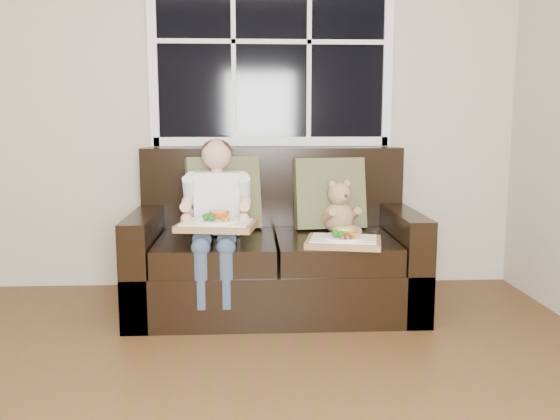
{
  "coord_description": "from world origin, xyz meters",
  "views": [
    {
      "loc": [
        0.43,
        -1.55,
        1.15
      ],
      "look_at": [
        0.6,
        1.85,
        0.62
      ],
      "focal_mm": 38.0,
      "sensor_mm": 36.0,
      "label": 1
    }
  ],
  "objects": [
    {
      "name": "pillow_left",
      "position": [
        0.26,
        2.17,
        0.68
      ],
      "size": [
        0.49,
        0.31,
        0.47
      ],
      "rotation": [
        -0.21,
        0.0,
        0.24
      ],
      "color": "brown",
      "rests_on": "loveseat"
    },
    {
      "name": "child",
      "position": [
        0.23,
        1.9,
        0.65
      ],
      "size": [
        0.39,
        0.6,
        0.89
      ],
      "color": "white",
      "rests_on": "loveseat"
    },
    {
      "name": "tray_right",
      "position": [
        0.95,
        1.66,
        0.48
      ],
      "size": [
        0.47,
        0.39,
        0.09
      ],
      "rotation": [
        0.0,
        0.0,
        -0.21
      ],
      "color": "olive",
      "rests_on": "loveseat"
    },
    {
      "name": "window_back",
      "position": [
        0.58,
        2.48,
        1.65
      ],
      "size": [
        1.62,
        0.04,
        1.37
      ],
      "color": "black",
      "rests_on": "room_walls"
    },
    {
      "name": "loveseat",
      "position": [
        0.58,
        2.02,
        0.31
      ],
      "size": [
        1.7,
        0.92,
        0.96
      ],
      "color": "black",
      "rests_on": "ground"
    },
    {
      "name": "tray_left",
      "position": [
        0.25,
        1.68,
        0.57
      ],
      "size": [
        0.46,
        0.38,
        0.1
      ],
      "rotation": [
        0.0,
        0.0,
        -0.16
      ],
      "color": "olive",
      "rests_on": "child"
    },
    {
      "name": "pillow_right",
      "position": [
        0.94,
        2.17,
        0.67
      ],
      "size": [
        0.47,
        0.25,
        0.46
      ],
      "rotation": [
        -0.21,
        0.0,
        0.11
      ],
      "color": "brown",
      "rests_on": "loveseat"
    },
    {
      "name": "teddy_bear",
      "position": [
        0.98,
        2.04,
        0.58
      ],
      "size": [
        0.24,
        0.28,
        0.34
      ],
      "rotation": [
        0.0,
        0.0,
        0.33
      ],
      "color": "tan",
      "rests_on": "loveseat"
    }
  ]
}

